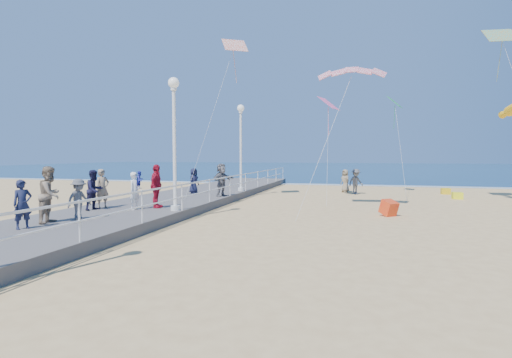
% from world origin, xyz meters
% --- Properties ---
extents(ground, '(160.00, 160.00, 0.00)m').
position_xyz_m(ground, '(0.00, 0.00, 0.00)').
color(ground, '#EAC17A').
rests_on(ground, ground).
extents(ocean, '(160.00, 90.00, 0.05)m').
position_xyz_m(ocean, '(0.00, 65.00, 0.01)').
color(ocean, navy).
rests_on(ocean, ground).
extents(surf_line, '(160.00, 1.20, 0.04)m').
position_xyz_m(surf_line, '(0.00, 20.50, 0.03)').
color(surf_line, silver).
rests_on(surf_line, ground).
extents(boardwalk, '(5.00, 44.00, 0.40)m').
position_xyz_m(boardwalk, '(-7.50, 0.00, 0.20)').
color(boardwalk, slate).
rests_on(boardwalk, ground).
extents(railing, '(0.05, 42.00, 0.55)m').
position_xyz_m(railing, '(-5.05, 0.00, 1.25)').
color(railing, white).
rests_on(railing, boardwalk).
extents(lamp_post_mid, '(0.44, 0.44, 5.32)m').
position_xyz_m(lamp_post_mid, '(-5.35, 0.00, 3.66)').
color(lamp_post_mid, white).
rests_on(lamp_post_mid, boardwalk).
extents(lamp_post_far, '(0.44, 0.44, 5.32)m').
position_xyz_m(lamp_post_far, '(-5.35, 9.00, 3.66)').
color(lamp_post_far, white).
rests_on(lamp_post_far, boardwalk).
extents(woman_holding_toddler, '(0.45, 0.61, 1.54)m').
position_xyz_m(woman_holding_toddler, '(-7.05, -0.20, 1.17)').
color(woman_holding_toddler, white).
rests_on(woman_holding_toddler, boardwalk).
extents(toddler_held, '(0.33, 0.39, 0.73)m').
position_xyz_m(toddler_held, '(-6.90, -0.05, 1.62)').
color(toddler_held, '#3239BD').
rests_on(toddler_held, boardwalk).
extents(spectator_0, '(0.56, 0.65, 1.50)m').
position_xyz_m(spectator_0, '(-7.99, -4.86, 1.15)').
color(spectator_0, '#1C213E').
rests_on(spectator_0, boardwalk).
extents(spectator_1, '(0.90, 1.05, 1.87)m').
position_xyz_m(spectator_1, '(-8.03, -3.70, 1.34)').
color(spectator_1, gray).
rests_on(spectator_1, boardwalk).
extents(spectator_2, '(0.73, 1.01, 1.41)m').
position_xyz_m(spectator_2, '(-7.60, -2.86, 1.11)').
color(spectator_2, '#56565B').
rests_on(spectator_2, boardwalk).
extents(spectator_3, '(0.61, 1.14, 1.84)m').
position_xyz_m(spectator_3, '(-6.46, 0.50, 1.32)').
color(spectator_3, '#B4162F').
rests_on(spectator_3, boardwalk).
extents(spectator_4, '(0.64, 0.81, 1.47)m').
position_xyz_m(spectator_4, '(-7.52, 6.76, 1.13)').
color(spectator_4, '#191C37').
rests_on(spectator_4, boardwalk).
extents(spectator_5, '(1.01, 1.74, 1.79)m').
position_xyz_m(spectator_5, '(-5.40, 5.63, 1.29)').
color(spectator_5, slate).
rests_on(spectator_5, boardwalk).
extents(spectator_6, '(0.58, 0.70, 1.65)m').
position_xyz_m(spectator_6, '(-8.65, -0.10, 1.23)').
color(spectator_6, gray).
rests_on(spectator_6, boardwalk).
extents(spectator_7, '(0.76, 0.90, 1.63)m').
position_xyz_m(spectator_7, '(-8.60, -0.70, 1.22)').
color(spectator_7, '#1A1834').
rests_on(spectator_7, boardwalk).
extents(beach_walker_a, '(1.26, 1.18, 1.71)m').
position_xyz_m(beach_walker_a, '(1.52, 12.66, 0.85)').
color(beach_walker_a, '#55575A').
rests_on(beach_walker_a, ground).
extents(beach_walker_c, '(0.90, 0.93, 1.61)m').
position_xyz_m(beach_walker_c, '(0.78, 13.98, 0.81)').
color(beach_walker_c, gray).
rests_on(beach_walker_c, ground).
extents(box_kite, '(0.88, 0.89, 0.74)m').
position_xyz_m(box_kite, '(3.07, 3.34, 0.30)').
color(box_kite, red).
rests_on(box_kite, ground).
extents(beach_chair_left, '(0.55, 0.55, 0.40)m').
position_xyz_m(beach_chair_left, '(7.44, 11.37, 0.20)').
color(beach_chair_left, '#FBFF1A').
rests_on(beach_chair_left, ground).
extents(beach_chair_right, '(0.55, 0.55, 0.40)m').
position_xyz_m(beach_chair_right, '(7.35, 14.35, 0.20)').
color(beach_chair_right, yellow).
rests_on(beach_chair_right, ground).
extents(kite_parafoil, '(3.18, 0.94, 0.65)m').
position_xyz_m(kite_parafoil, '(1.39, 4.64, 6.59)').
color(kite_parafoil, red).
extents(kite_diamond_pink, '(1.29, 1.46, 0.77)m').
position_xyz_m(kite_diamond_pink, '(-0.07, 9.56, 5.69)').
color(kite_diamond_pink, '#FF5D9A').
extents(kite_diamond_multi, '(1.62, 1.35, 0.94)m').
position_xyz_m(kite_diamond_multi, '(8.86, 9.41, 8.94)').
color(kite_diamond_multi, '#16B8C1').
extents(kite_diamond_green, '(1.11, 1.30, 0.76)m').
position_xyz_m(kite_diamond_green, '(3.94, 13.66, 6.14)').
color(kite_diamond_green, green).
extents(kite_diamond_redwhite, '(1.68, 1.57, 0.89)m').
position_xyz_m(kite_diamond_redwhite, '(-5.22, 7.47, 8.90)').
color(kite_diamond_redwhite, red).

